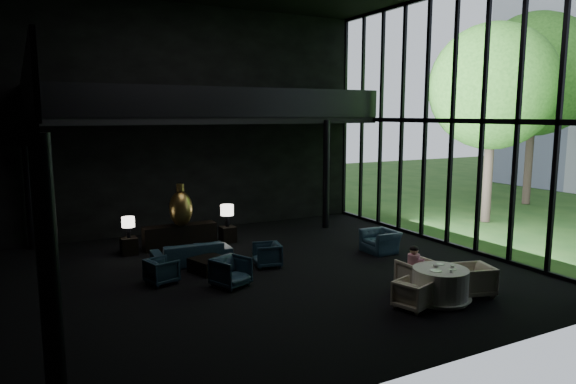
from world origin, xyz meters
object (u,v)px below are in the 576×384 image
console (180,236)px  coffee_table (209,265)px  bronze_urn (181,208)px  lounge_armchair_south (231,270)px  dining_chair_east (474,278)px  lounge_armchair_west (162,271)px  table_lamp_left (128,223)px  window_armchair (380,238)px  dining_chair_north (417,273)px  dining_table (440,287)px  sofa (191,249)px  child (414,259)px  side_table_right (228,234)px  dining_chair_west (413,294)px  table_lamp_right (227,211)px  lounge_armchair_east (267,254)px  side_table_left (129,246)px

console → coffee_table: (-0.03, -2.90, -0.18)m
bronze_urn → lounge_armchair_south: bronze_urn is taller
lounge_armchair_south → dining_chair_east: (4.80, -3.23, 0.00)m
lounge_armchair_west → lounge_armchair_south: 1.77m
table_lamp_left → window_armchair: bearing=-25.5°
dining_chair_north → dining_chair_east: bearing=133.4°
window_armchair → dining_table: bearing=-19.3°
sofa → bronze_urn: bearing=-94.4°
dining_table → child: (-0.00, 0.90, 0.43)m
console → sofa: size_ratio=1.00×
lounge_armchair_south → dining_table: (3.84, -3.13, -0.09)m
bronze_urn → side_table_right: bearing=5.5°
coffee_table → dining_chair_west: size_ratio=1.33×
dining_chair_north → table_lamp_right: bearing=-71.5°
sofa → child: 6.13m
console → lounge_armchair_east: console is taller
window_armchair → dining_chair_east: bearing=-6.1°
console → bronze_urn: bronze_urn is taller
console → side_table_left: 1.61m
lounge_armchair_south → dining_chair_west: bearing=-70.8°
dining_table → side_table_right: bearing=107.3°
table_lamp_right → lounge_armchair_west: 4.47m
side_table_right → lounge_armchair_west: (-3.00, -3.20, 0.06)m
table_lamp_left → window_armchair: size_ratio=0.64×
side_table_left → dining_chair_east: size_ratio=0.62×
table_lamp_left → sofa: table_lamp_left is taller
side_table_right → table_lamp_right: table_lamp_right is taller
dining_chair_west → console: bearing=4.6°
sofa → dining_table: size_ratio=1.64×
lounge_armchair_east → dining_table: bearing=41.1°
table_lamp_right → dining_table: table_lamp_right is taller
side_table_left → lounge_armchair_east: 4.42m
side_table_right → dining_chair_north: size_ratio=0.62×
console → side_table_left: bearing=-176.6°
lounge_armchair_west → lounge_armchair_east: size_ratio=0.93×
bronze_urn → dining_table: 8.24m
table_lamp_left → dining_chair_west: size_ratio=0.99×
side_table_left → lounge_armchair_east: (3.16, -3.08, 0.08)m
bronze_urn → side_table_right: 1.92m
side_table_left → lounge_armchair_east: size_ratio=0.75×
lounge_armchair_east → window_armchair: (3.74, -0.25, 0.09)m
table_lamp_right → child: (2.29, -6.48, -0.28)m
side_table_right → lounge_armchair_west: size_ratio=0.82×
table_lamp_left → dining_chair_north: bearing=-49.3°
window_armchair → table_lamp_left: bearing=-115.4°
table_lamp_left → bronze_urn: bearing=-2.9°
lounge_armchair_east → dining_chair_west: lounge_armchair_east is taller
side_table_right → dining_chair_west: 7.58m
lounge_armchair_east → bronze_urn: bearing=-140.0°
window_armchair → table_lamp_right: bearing=-132.4°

